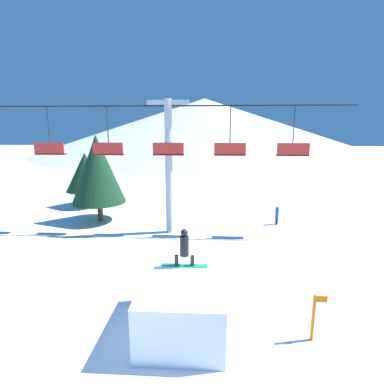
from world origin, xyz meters
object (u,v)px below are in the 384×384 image
snow_ramp (183,305)px  trail_marker (314,316)px  pine_tree_near (97,169)px  snowboarder (184,248)px  distant_skier (277,215)px

snow_ramp → trail_marker: size_ratio=2.23×
pine_tree_near → snowboarder: bearing=-56.6°
snowboarder → trail_marker: 4.43m
pine_tree_near → distant_skier: (12.04, -0.19, -2.93)m
snow_ramp → distant_skier: size_ratio=2.69×
snow_ramp → distant_skier: (5.27, 10.99, -0.18)m
distant_skier → snowboarder: bearing=-117.9°
snowboarder → trail_marker: (3.96, -1.26, -1.53)m
snowboarder → snow_ramp: bearing=-87.8°
snow_ramp → snowboarder: 1.78m
snowboarder → trail_marker: bearing=-17.7°
trail_marker → snow_ramp: bearing=175.7°
snow_ramp → trail_marker: bearing=-4.3°
snowboarder → distant_skier: snowboarder is taller
pine_tree_near → trail_marker: (10.69, -11.47, -2.80)m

